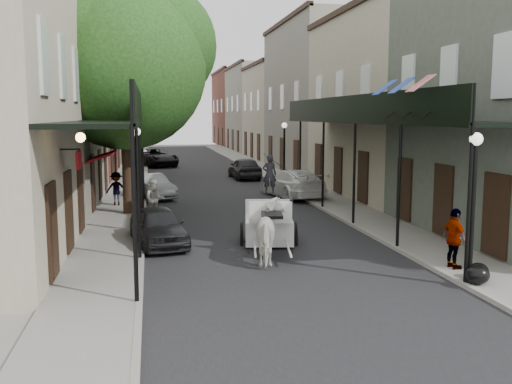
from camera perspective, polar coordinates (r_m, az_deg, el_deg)
name	(u,v)px	position (r m, az deg, el deg)	size (l,w,h in m)	color
ground	(290,273)	(15.58, 3.37, -8.12)	(140.00, 140.00, 0.00)	gray
road	(211,185)	(35.00, -4.49, 0.69)	(8.00, 90.00, 0.01)	black
sidewalk_left	(128,186)	(34.83, -12.70, 0.58)	(2.20, 90.00, 0.12)	gray
sidewalk_right	(291,183)	(35.85, 3.48, 0.95)	(2.20, 90.00, 0.12)	gray
building_row_left	(81,102)	(44.84, -17.08, 8.62)	(5.00, 80.00, 10.50)	#B5AA91
building_row_right	(305,103)	(46.21, 4.89, 8.88)	(5.00, 80.00, 10.50)	gray
gallery_left	(117,121)	(21.56, -13.71, 6.96)	(2.20, 18.05, 4.88)	black
gallery_right	(366,120)	(23.12, 10.91, 7.07)	(2.20, 18.05, 4.88)	black
tree_near	(134,61)	(24.84, -12.09, 12.70)	(7.31, 6.80, 9.63)	#382619
tree_far	(139,91)	(38.77, -11.59, 9.87)	(6.45, 6.00, 8.61)	#382619
lamppost_right_near	(473,206)	(14.90, 20.86, -1.27)	(0.32, 0.32, 3.71)	black
lamppost_left	(137,177)	(20.67, -11.78, 1.43)	(0.32, 0.32, 3.71)	black
lamppost_right_far	(284,153)	(33.53, 2.84, 3.91)	(0.32, 0.32, 3.71)	black
horse	(272,231)	(16.56, 1.61, -3.94)	(0.97, 2.14, 1.81)	silver
carriage	(268,207)	(19.28, 1.22, -1.48)	(2.10, 2.87, 3.02)	black
pedestrian_walking	(155,200)	(23.70, -10.10, -0.75)	(0.79, 0.62, 1.64)	#BAB9AF
pedestrian_sidewalk_left	(116,189)	(27.08, -13.80, 0.34)	(0.99, 0.57, 1.54)	gray
pedestrian_sidewalk_right	(455,239)	(16.29, 19.25, -4.42)	(0.97, 0.40, 1.65)	gray
car_left_near	(158,226)	(18.96, -9.76, -3.39)	(1.50, 3.73, 1.27)	black
car_left_mid	(152,186)	(29.72, -10.39, 0.56)	(1.33, 3.80, 1.25)	#9A9A9F
car_left_far	(155,157)	(48.60, -10.08, 3.44)	(2.53, 5.49, 1.53)	black
car_right_near	(292,183)	(29.66, 3.66, 0.86)	(2.05, 5.05, 1.47)	white
car_right_far	(245,168)	(38.39, -1.14, 2.41)	(1.73, 4.29, 1.46)	black
trash_bags	(478,273)	(15.33, 21.31, -7.56)	(0.84, 0.99, 0.49)	black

